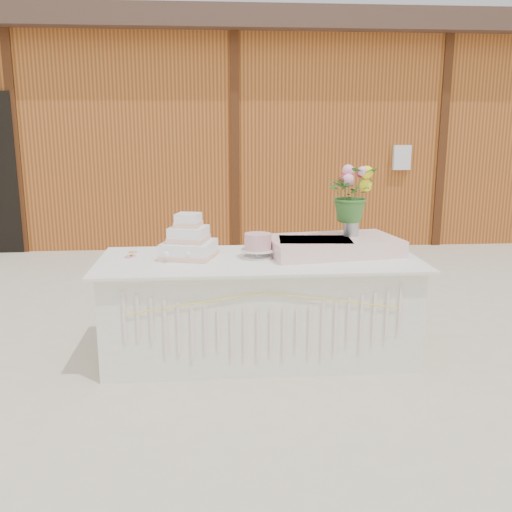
{
  "coord_description": "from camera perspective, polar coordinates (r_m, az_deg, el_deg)",
  "views": [
    {
      "loc": [
        -0.36,
        -4.15,
        1.74
      ],
      "look_at": [
        0.0,
        0.3,
        0.72
      ],
      "focal_mm": 40.0,
      "sensor_mm": 36.0,
      "label": 1
    }
  ],
  "objects": [
    {
      "name": "ground",
      "position": [
        4.52,
        0.31,
        -9.8
      ],
      "size": [
        80.0,
        80.0,
        0.0
      ],
      "primitive_type": "plane",
      "color": "beige",
      "rests_on": "ground"
    },
    {
      "name": "barn",
      "position": [
        10.15,
        -2.7,
        12.48
      ],
      "size": [
        12.6,
        4.6,
        3.3
      ],
      "color": "#A95D23",
      "rests_on": "ground"
    },
    {
      "name": "cake_table",
      "position": [
        4.38,
        0.32,
        -5.14
      ],
      "size": [
        2.4,
        1.0,
        0.77
      ],
      "color": "white",
      "rests_on": "ground"
    },
    {
      "name": "wedding_cake",
      "position": [
        4.32,
        -6.73,
        1.34
      ],
      "size": [
        0.46,
        0.46,
        0.34
      ],
      "rotation": [
        0.0,
        0.0,
        -0.28
      ],
      "color": "white",
      "rests_on": "cake_table"
    },
    {
      "name": "pink_cake_stand",
      "position": [
        4.27,
        0.19,
        1.18
      ],
      "size": [
        0.26,
        0.26,
        0.19
      ],
      "color": "silver",
      "rests_on": "cake_table"
    },
    {
      "name": "satin_runner",
      "position": [
        4.47,
        7.65,
        1.04
      ],
      "size": [
        1.07,
        0.73,
        0.13
      ],
      "primitive_type": "cube",
      "rotation": [
        0.0,
        0.0,
        0.16
      ],
      "color": "#FFD7CD",
      "rests_on": "cake_table"
    },
    {
      "name": "flower_vase",
      "position": [
        4.54,
        9.49,
        3.02
      ],
      "size": [
        0.12,
        0.12,
        0.16
      ],
      "primitive_type": "cylinder",
      "color": "#B1B0B5",
      "rests_on": "satin_runner"
    },
    {
      "name": "bouquet",
      "position": [
        4.5,
        9.63,
        6.73
      ],
      "size": [
        0.41,
        0.36,
        0.43
      ],
      "primitive_type": "imported",
      "rotation": [
        0.0,
        0.0,
        -0.07
      ],
      "color": "#38702D",
      "rests_on": "flower_vase"
    },
    {
      "name": "loose_flowers",
      "position": [
        4.41,
        -12.34,
        -0.02
      ],
      "size": [
        0.17,
        0.34,
        0.02
      ],
      "primitive_type": null,
      "rotation": [
        0.0,
        0.0,
        -0.11
      ],
      "color": "pink",
      "rests_on": "cake_table"
    }
  ]
}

